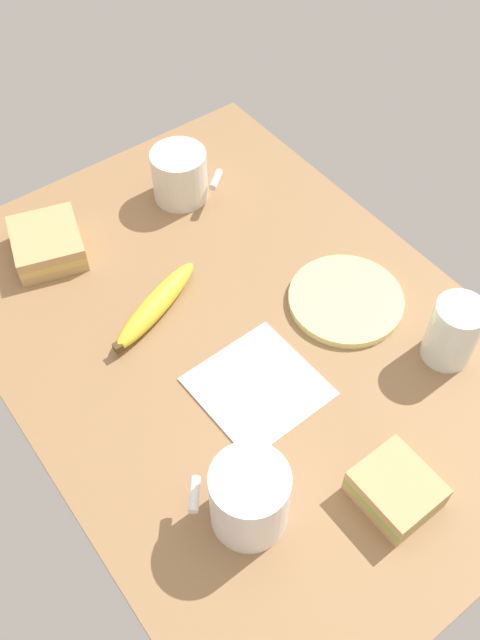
# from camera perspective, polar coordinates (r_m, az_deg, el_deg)

# --- Properties ---
(tabletop) EXTENTS (0.90, 0.64, 0.02)m
(tabletop) POSITION_cam_1_polar(r_m,az_deg,el_deg) (0.98, 0.00, -1.42)
(tabletop) COLOR #936D47
(tabletop) RESTS_ON ground
(plate_of_food) EXTENTS (0.17, 0.17, 0.01)m
(plate_of_food) POSITION_cam_1_polar(r_m,az_deg,el_deg) (1.02, 8.85, 1.69)
(plate_of_food) COLOR #EAE58C
(plate_of_food) RESTS_ON tabletop
(coffee_mug_black) EXTENTS (0.10, 0.11, 0.10)m
(coffee_mug_black) POSITION_cam_1_polar(r_m,az_deg,el_deg) (0.79, 0.76, -14.65)
(coffee_mug_black) COLOR white
(coffee_mug_black) RESTS_ON tabletop
(coffee_mug_milky) EXTENTS (0.11, 0.10, 0.09)m
(coffee_mug_milky) POSITION_cam_1_polar(r_m,az_deg,el_deg) (1.14, -5.06, 12.03)
(coffee_mug_milky) COLOR silver
(coffee_mug_milky) RESTS_ON tabletop
(sandwich_main) EXTENTS (0.14, 0.13, 0.04)m
(sandwich_main) POSITION_cam_1_polar(r_m,az_deg,el_deg) (1.10, -15.83, 6.19)
(sandwich_main) COLOR tan
(sandwich_main) RESTS_ON tabletop
(sandwich_side) EXTENTS (0.09, 0.08, 0.04)m
(sandwich_side) POSITION_cam_1_polar(r_m,az_deg,el_deg) (0.85, 12.95, -13.64)
(sandwich_side) COLOR tan
(sandwich_side) RESTS_ON tabletop
(glass_of_milk) EXTENTS (0.07, 0.07, 0.10)m
(glass_of_milk) POSITION_cam_1_polar(r_m,az_deg,el_deg) (0.96, 17.37, -1.10)
(glass_of_milk) COLOR silver
(glass_of_milk) RESTS_ON tabletop
(banana) EXTENTS (0.10, 0.19, 0.03)m
(banana) POSITION_cam_1_polar(r_m,az_deg,el_deg) (0.99, -7.07, 1.27)
(banana) COLOR yellow
(banana) RESTS_ON tabletop
(paper_napkin) EXTENTS (0.16, 0.16, 0.00)m
(paper_napkin) POSITION_cam_1_polar(r_m,az_deg,el_deg) (0.92, 1.53, -5.60)
(paper_napkin) COLOR white
(paper_napkin) RESTS_ON tabletop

